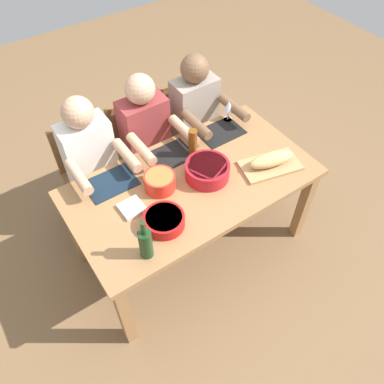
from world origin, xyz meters
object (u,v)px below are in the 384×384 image
object	(u,v)px
chair_far_right	(185,125)
diner_far_right	(197,116)
serving_bowl_salad	(164,220)
serving_bowl_fruit	(160,181)
bread_loaf	(271,160)
wine_glass	(229,107)
chair_far_center	(139,145)
serving_bowl_greens	(207,170)
diner_far_left	(93,161)
beer_bottle	(193,143)
napkin_stack	(132,208)
cutting_board	(270,165)
chair_far_left	(88,168)
dining_table	(192,190)
wine_bottle	(146,243)

from	to	relation	value
chair_far_right	diner_far_right	size ratio (longest dim) A/B	0.71
serving_bowl_salad	serving_bowl_fruit	size ratio (longest dim) A/B	1.22
bread_loaf	wine_glass	distance (m)	0.57
serving_bowl_salad	wine_glass	distance (m)	1.08
chair_far_center	serving_bowl_greens	size ratio (longest dim) A/B	2.91
diner_far_left	serving_bowl_greens	xyz separation A→B (m)	(0.55, -0.60, 0.10)
chair_far_right	chair_far_center	bearing A→B (deg)	180.00
diner_far_left	bread_loaf	size ratio (longest dim) A/B	3.75
chair_far_right	beer_bottle	bearing A→B (deg)	-118.47
diner_far_right	wine_glass	world-z (taller)	diner_far_right
chair_far_center	diner_far_left	bearing A→B (deg)	-157.69
serving_bowl_greens	wine_glass	bearing A→B (deg)	39.43
diner_far_left	serving_bowl_greens	distance (m)	0.82
napkin_stack	cutting_board	bearing A→B (deg)	-12.10
diner_far_left	chair_far_left	bearing A→B (deg)	90.00
napkin_stack	dining_table	bearing A→B (deg)	-1.88
dining_table	cutting_board	bearing A→B (deg)	-20.29
diner_far_left	wine_glass	size ratio (longest dim) A/B	7.23
diner_far_right	diner_far_left	xyz separation A→B (m)	(-0.90, 0.00, 0.00)
chair_far_center	diner_far_left	xyz separation A→B (m)	(-0.45, -0.18, 0.21)
wine_bottle	wine_glass	size ratio (longest dim) A/B	1.75
chair_far_center	napkin_stack	world-z (taller)	chair_far_center
diner_far_left	cutting_board	xyz separation A→B (m)	(0.96, -0.77, 0.05)
chair_far_right	diner_far_left	world-z (taller)	diner_far_left
wine_bottle	wine_glass	bearing A→B (deg)	31.91
dining_table	chair_far_center	world-z (taller)	chair_far_center
serving_bowl_salad	wine_bottle	distance (m)	0.23
chair_far_right	diner_far_right	xyz separation A→B (m)	(0.00, -0.18, 0.21)
beer_bottle	serving_bowl_greens	bearing A→B (deg)	-99.16
serving_bowl_fruit	cutting_board	distance (m)	0.76
serving_bowl_salad	napkin_stack	bearing A→B (deg)	116.18
serving_bowl_fruit	bread_loaf	xyz separation A→B (m)	(0.71, -0.26, 0.00)
wine_glass	serving_bowl_greens	bearing A→B (deg)	-140.57
chair_far_right	cutting_board	bearing A→B (deg)	-86.22
cutting_board	beer_bottle	bearing A→B (deg)	133.75
diner_far_left	napkin_stack	distance (m)	0.57
chair_far_right	diner_far_right	bearing A→B (deg)	-90.00
bread_loaf	wine_glass	xyz separation A→B (m)	(0.07, 0.56, 0.05)
beer_bottle	napkin_stack	bearing A→B (deg)	-162.49
diner_far_left	chair_far_right	bearing A→B (deg)	11.59
serving_bowl_salad	cutting_board	bearing A→B (deg)	0.54
bread_loaf	wine_bottle	world-z (taller)	wine_bottle
wine_bottle	napkin_stack	distance (m)	0.35
diner_far_left	bread_loaf	distance (m)	1.23
serving_bowl_greens	chair_far_left	bearing A→B (deg)	125.32
dining_table	cutting_board	xyz separation A→B (m)	(0.51, -0.19, 0.10)
napkin_stack	serving_bowl_salad	bearing A→B (deg)	-63.82
dining_table	serving_bowl_greens	distance (m)	0.19
chair_far_center	diner_far_right	world-z (taller)	diner_far_right
chair_far_center	bread_loaf	size ratio (longest dim) A/B	2.66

